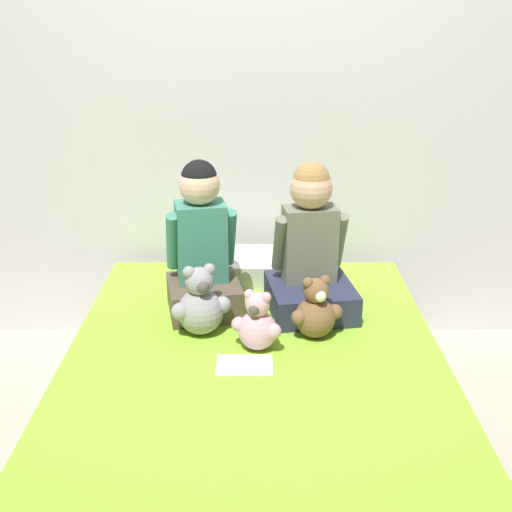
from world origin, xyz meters
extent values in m
plane|color=#B2A899|center=(0.00, 0.00, 0.00)|extent=(14.00, 14.00, 0.00)
cube|color=silver|center=(0.00, 1.14, 1.25)|extent=(8.00, 0.06, 2.50)
cube|color=#997F60|center=(0.00, 0.00, 0.10)|extent=(1.47, 2.03, 0.19)
cube|color=silver|center=(0.00, 0.00, 0.31)|extent=(1.44, 1.99, 0.23)
cube|color=#8CC633|center=(0.00, 0.00, 0.44)|extent=(1.46, 2.01, 0.03)
cube|color=brown|center=(-0.22, 0.43, 0.52)|extent=(0.36, 0.36, 0.14)
cube|color=#3D8470|center=(-0.23, 0.48, 0.76)|extent=(0.24, 0.20, 0.34)
sphere|color=beige|center=(-0.23, 0.48, 1.01)|extent=(0.17, 0.17, 0.17)
sphere|color=black|center=(-0.23, 0.48, 1.04)|extent=(0.15, 0.15, 0.15)
cylinder|color=#3D8470|center=(-0.35, 0.45, 0.77)|extent=(0.08, 0.15, 0.28)
cylinder|color=#3D8470|center=(-0.11, 0.50, 0.77)|extent=(0.08, 0.15, 0.28)
cube|color=#282D47|center=(0.25, 0.43, 0.52)|extent=(0.40, 0.42, 0.13)
cube|color=slate|center=(0.24, 0.49, 0.75)|extent=(0.24, 0.17, 0.33)
sphere|color=#DBAD89|center=(0.24, 0.49, 0.99)|extent=(0.18, 0.18, 0.18)
sphere|color=#A37A42|center=(0.24, 0.49, 1.03)|extent=(0.16, 0.16, 0.16)
cylinder|color=slate|center=(0.11, 0.47, 0.75)|extent=(0.08, 0.15, 0.27)
cylinder|color=slate|center=(0.36, 0.51, 0.75)|extent=(0.08, 0.15, 0.27)
sphere|color=#939399|center=(-0.22, 0.24, 0.54)|extent=(0.19, 0.19, 0.19)
sphere|color=#939399|center=(-0.22, 0.24, 0.68)|extent=(0.12, 0.12, 0.12)
sphere|color=#4C4742|center=(-0.20, 0.19, 0.67)|extent=(0.05, 0.05, 0.05)
sphere|color=#939399|center=(-0.26, 0.22, 0.72)|extent=(0.05, 0.05, 0.05)
sphere|color=#939399|center=(-0.18, 0.25, 0.72)|extent=(0.05, 0.05, 0.05)
sphere|color=#939399|center=(-0.30, 0.19, 0.57)|extent=(0.07, 0.07, 0.07)
sphere|color=#939399|center=(-0.13, 0.25, 0.57)|extent=(0.07, 0.07, 0.07)
sphere|color=brown|center=(0.25, 0.21, 0.53)|extent=(0.16, 0.16, 0.16)
sphere|color=brown|center=(0.25, 0.21, 0.65)|extent=(0.10, 0.10, 0.10)
sphere|color=white|center=(0.26, 0.17, 0.65)|extent=(0.05, 0.05, 0.05)
sphere|color=brown|center=(0.21, 0.20, 0.69)|extent=(0.04, 0.04, 0.04)
sphere|color=brown|center=(0.28, 0.22, 0.69)|extent=(0.04, 0.04, 0.04)
sphere|color=brown|center=(0.18, 0.17, 0.55)|extent=(0.06, 0.06, 0.06)
sphere|color=brown|center=(0.32, 0.22, 0.55)|extent=(0.06, 0.06, 0.06)
sphere|color=#DBA3B2|center=(0.01, 0.11, 0.53)|extent=(0.15, 0.15, 0.15)
sphere|color=#DBA3B2|center=(0.01, 0.11, 0.64)|extent=(0.10, 0.10, 0.10)
sphere|color=#4C4742|center=(0.00, 0.07, 0.63)|extent=(0.04, 0.04, 0.04)
sphere|color=#DBA3B2|center=(-0.02, 0.12, 0.68)|extent=(0.04, 0.04, 0.04)
sphere|color=#DBA3B2|center=(0.04, 0.09, 0.68)|extent=(0.04, 0.04, 0.04)
sphere|color=#DBA3B2|center=(-0.06, 0.12, 0.55)|extent=(0.06, 0.06, 0.06)
sphere|color=#DBA3B2|center=(0.07, 0.07, 0.55)|extent=(0.06, 0.06, 0.06)
cube|color=silver|center=(0.00, 0.82, 0.51)|extent=(0.55, 0.33, 0.11)
cube|color=white|center=(-0.04, -0.03, 0.45)|extent=(0.21, 0.15, 0.00)
camera|label=1|loc=(0.01, -2.11, 1.70)|focal=45.00mm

